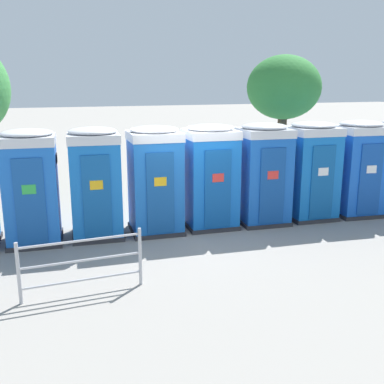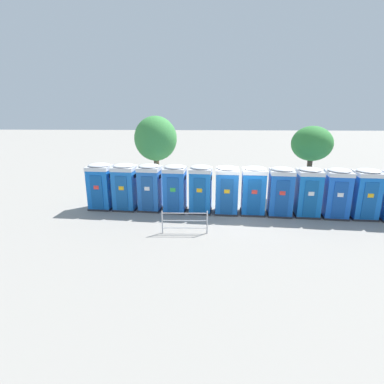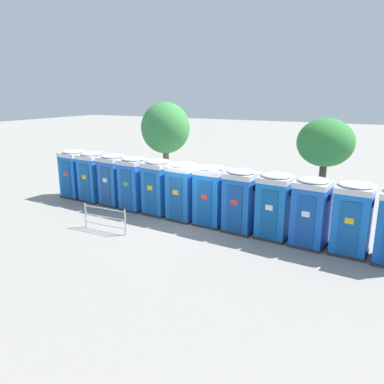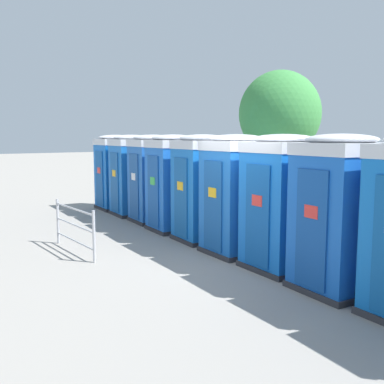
# 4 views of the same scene
# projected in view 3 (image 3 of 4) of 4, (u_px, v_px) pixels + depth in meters

# --- Properties ---
(ground_plane) EXTENTS (120.00, 120.00, 0.00)m
(ground_plane) POSITION_uv_depth(u_px,v_px,m) (195.00, 223.00, 16.12)
(ground_plane) COLOR gray
(portapotty_0) EXTENTS (1.31, 1.28, 2.54)m
(portapotty_0) POSITION_uv_depth(u_px,v_px,m) (75.00, 173.00, 19.81)
(portapotty_0) COLOR #2D2D33
(portapotty_0) RESTS_ON ground
(portapotty_1) EXTENTS (1.31, 1.30, 2.54)m
(portapotty_1) POSITION_uv_depth(u_px,v_px,m) (93.00, 176.00, 19.11)
(portapotty_1) COLOR #2D2D33
(portapotty_1) RESTS_ON ground
(portapotty_2) EXTENTS (1.29, 1.31, 2.54)m
(portapotty_2) POSITION_uv_depth(u_px,v_px,m) (114.00, 179.00, 18.44)
(portapotty_2) COLOR #2D2D33
(portapotty_2) RESTS_ON ground
(portapotty_3) EXTENTS (1.27, 1.30, 2.54)m
(portapotty_3) POSITION_uv_depth(u_px,v_px,m) (134.00, 183.00, 17.68)
(portapotty_3) COLOR #2D2D33
(portapotty_3) RESTS_ON ground
(portapotty_4) EXTENTS (1.27, 1.31, 2.54)m
(portapotty_4) POSITION_uv_depth(u_px,v_px,m) (158.00, 187.00, 17.00)
(portapotty_4) COLOR #2D2D33
(portapotty_4) RESTS_ON ground
(portapotty_5) EXTENTS (1.28, 1.27, 2.54)m
(portapotty_5) POSITION_uv_depth(u_px,v_px,m) (183.00, 191.00, 16.27)
(portapotty_5) COLOR #2D2D33
(portapotty_5) RESTS_ON ground
(portapotty_6) EXTENTS (1.31, 1.28, 2.54)m
(portapotty_6) POSITION_uv_depth(u_px,v_px,m) (211.00, 195.00, 15.60)
(portapotty_6) COLOR #2D2D33
(portapotty_6) RESTS_ON ground
(portapotty_7) EXTENTS (1.31, 1.30, 2.54)m
(portapotty_7) POSITION_uv_depth(u_px,v_px,m) (241.00, 200.00, 14.84)
(portapotty_7) COLOR #2D2D33
(portapotty_7) RESTS_ON ground
(portapotty_8) EXTENTS (1.30, 1.29, 2.54)m
(portapotty_8) POSITION_uv_depth(u_px,v_px,m) (275.00, 205.00, 14.17)
(portapotty_8) COLOR #2D2D33
(portapotty_8) RESTS_ON ground
(portapotty_9) EXTENTS (1.33, 1.33, 2.54)m
(portapotty_9) POSITION_uv_depth(u_px,v_px,m) (311.00, 212.00, 13.42)
(portapotty_9) COLOR #2D2D33
(portapotty_9) RESTS_ON ground
(portapotty_10) EXTENTS (1.29, 1.27, 2.54)m
(portapotty_10) POSITION_uv_depth(u_px,v_px,m) (352.00, 218.00, 12.75)
(portapotty_10) COLOR #2D2D33
(portapotty_10) RESTS_ON ground
(street_tree_0) EXTENTS (3.00, 3.00, 4.89)m
(street_tree_0) POSITION_uv_depth(u_px,v_px,m) (165.00, 128.00, 23.06)
(street_tree_0) COLOR brown
(street_tree_0) RESTS_ON ground
(street_tree_1) EXTENTS (2.42, 2.42, 4.39)m
(street_tree_1) POSITION_uv_depth(u_px,v_px,m) (325.00, 143.00, 16.04)
(street_tree_1) COLOR #4C3826
(street_tree_1) RESTS_ON ground
(event_barrier) EXTENTS (2.06, 0.11, 1.05)m
(event_barrier) POSITION_uv_depth(u_px,v_px,m) (105.00, 218.00, 14.99)
(event_barrier) COLOR #B7B7BC
(event_barrier) RESTS_ON ground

